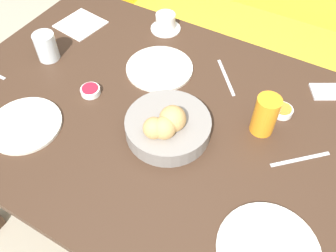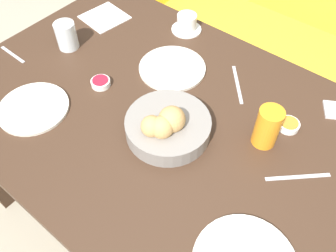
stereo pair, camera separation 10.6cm
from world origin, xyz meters
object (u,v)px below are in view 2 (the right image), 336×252
object	(u,v)px
juice_glass	(267,127)
couch	(295,48)
bread_basket	(167,126)
plate_near_left	(33,108)
jam_bowl_honey	(289,125)
jam_bowl_berry	(101,82)
spoon_coffee	(13,55)
plate_far_center	(172,68)
knife_silver	(237,84)
napkin	(105,17)
fork_silver	(298,177)
water_tumbler	(66,36)
coffee_cup	(187,23)

from	to	relation	value
juice_glass	couch	bearing A→B (deg)	105.00
couch	bread_basket	bearing A→B (deg)	-87.95
plate_near_left	juice_glass	distance (m)	0.73
jam_bowl_honey	jam_bowl_berry	bearing A→B (deg)	-158.21
bread_basket	spoon_coffee	size ratio (longest dim) A/B	1.87
plate_far_center	knife_silver	xyz separation A→B (m)	(0.22, 0.08, -0.00)
bread_basket	juice_glass	xyz separation A→B (m)	(0.24, 0.16, 0.03)
napkin	fork_silver	bearing A→B (deg)	-11.68
plate_near_left	fork_silver	distance (m)	0.83
couch	water_tumbler	world-z (taller)	couch
plate_near_left	knife_silver	distance (m)	0.68
jam_bowl_honey	napkin	size ratio (longest dim) A/B	0.36
jam_bowl_berry	water_tumbler	bearing A→B (deg)	164.10
coffee_cup	jam_bowl_berry	distance (m)	0.43
water_tumbler	couch	bearing A→B (deg)	65.60
coffee_cup	spoon_coffee	bearing A→B (deg)	-127.66
bread_basket	jam_bowl_berry	world-z (taller)	bread_basket
coffee_cup	jam_bowl_berry	world-z (taller)	coffee_cup
spoon_coffee	bread_basket	bearing A→B (deg)	6.13
water_tumbler	napkin	distance (m)	0.22
bread_basket	jam_bowl_berry	distance (m)	0.31
jam_bowl_berry	jam_bowl_honey	world-z (taller)	same
juice_glass	coffee_cup	xyz separation A→B (m)	(-0.51, 0.29, -0.04)
water_tumbler	knife_silver	xyz separation A→B (m)	(0.60, 0.23, -0.05)
juice_glass	fork_silver	xyz separation A→B (m)	(0.14, -0.05, -0.06)
bread_basket	knife_silver	bearing A→B (deg)	80.78
jam_bowl_berry	napkin	bearing A→B (deg)	133.77
fork_silver	jam_bowl_berry	bearing A→B (deg)	-172.70
spoon_coffee	napkin	xyz separation A→B (m)	(0.09, 0.38, 0.00)
napkin	water_tumbler	bearing A→B (deg)	-81.77
jam_bowl_berry	knife_silver	size ratio (longest dim) A/B	0.45
plate_near_left	coffee_cup	world-z (taller)	coffee_cup
plate_far_center	napkin	world-z (taller)	plate_far_center
knife_silver	napkin	world-z (taller)	napkin
jam_bowl_honey	plate_near_left	bearing A→B (deg)	-146.30
jam_bowl_berry	jam_bowl_honey	size ratio (longest dim) A/B	1.00
plate_near_left	jam_bowl_berry	size ratio (longest dim) A/B	3.46
jam_bowl_honey	napkin	bearing A→B (deg)	176.41
couch	spoon_coffee	world-z (taller)	couch
jam_bowl_berry	fork_silver	bearing A→B (deg)	7.30
plate_far_center	juice_glass	xyz separation A→B (m)	(0.41, -0.08, 0.06)
bread_basket	plate_near_left	size ratio (longest dim) A/B	1.13
fork_silver	spoon_coffee	distance (m)	1.07
jam_bowl_berry	jam_bowl_honey	xyz separation A→B (m)	(0.58, 0.23, 0.00)
knife_silver	napkin	bearing A→B (deg)	-179.15
water_tumbler	jam_bowl_berry	size ratio (longest dim) A/B	1.54
juice_glass	plate_far_center	bearing A→B (deg)	169.18
bread_basket	coffee_cup	distance (m)	0.53
juice_glass	jam_bowl_honey	size ratio (longest dim) A/B	2.00
spoon_coffee	napkin	distance (m)	0.39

